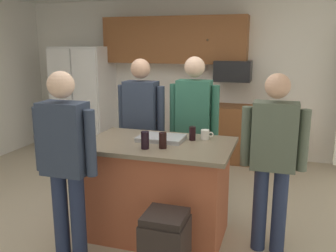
{
  "coord_description": "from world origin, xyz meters",
  "views": [
    {
      "loc": [
        1.35,
        -3.29,
        1.88
      ],
      "look_at": [
        0.27,
        0.16,
        1.05
      ],
      "focal_mm": 38.9,
      "sensor_mm": 36.0,
      "label": 1
    }
  ],
  "objects_px": {
    "kitchen_island": "(159,189)",
    "trash_bin": "(165,250)",
    "person_guest_left": "(273,153)",
    "mug_ceramic_white": "(205,135)",
    "tumbler_amber": "(145,140)",
    "person_host_foreground": "(141,121)",
    "glass_stout_tall": "(163,140)",
    "refrigerator": "(84,99)",
    "person_elder_center": "(66,156)",
    "person_guest_right": "(194,122)",
    "serving_tray": "(161,138)",
    "glass_pilsner": "(192,133)",
    "microwave_over_range": "(233,71)"
  },
  "relations": [
    {
      "from": "kitchen_island",
      "to": "serving_tray",
      "type": "xyz_separation_m",
      "value": [
        -0.0,
        0.09,
        0.49
      ]
    },
    {
      "from": "person_elder_center",
      "to": "tumbler_amber",
      "type": "bearing_deg",
      "value": -9.74
    },
    {
      "from": "person_guest_right",
      "to": "person_host_foreground",
      "type": "relative_size",
      "value": 1.02
    },
    {
      "from": "person_guest_left",
      "to": "glass_pilsner",
      "type": "distance_m",
      "value": 0.78
    },
    {
      "from": "microwave_over_range",
      "to": "glass_stout_tall",
      "type": "bearing_deg",
      "value": -94.81
    },
    {
      "from": "trash_bin",
      "to": "person_host_foreground",
      "type": "bearing_deg",
      "value": 117.73
    },
    {
      "from": "refrigerator",
      "to": "person_guest_left",
      "type": "relative_size",
      "value": 1.12
    },
    {
      "from": "person_host_foreground",
      "to": "tumbler_amber",
      "type": "height_order",
      "value": "person_host_foreground"
    },
    {
      "from": "person_guest_right",
      "to": "person_guest_left",
      "type": "bearing_deg",
      "value": 60.97
    },
    {
      "from": "refrigerator",
      "to": "glass_stout_tall",
      "type": "height_order",
      "value": "refrigerator"
    },
    {
      "from": "person_guest_left",
      "to": "tumbler_amber",
      "type": "distance_m",
      "value": 1.13
    },
    {
      "from": "microwave_over_range",
      "to": "glass_pilsner",
      "type": "xyz_separation_m",
      "value": [
        -0.05,
        -2.45,
        -0.43
      ]
    },
    {
      "from": "glass_pilsner",
      "to": "kitchen_island",
      "type": "bearing_deg",
      "value": -147.41
    },
    {
      "from": "mug_ceramic_white",
      "to": "person_host_foreground",
      "type": "bearing_deg",
      "value": 151.55
    },
    {
      "from": "kitchen_island",
      "to": "glass_pilsner",
      "type": "relative_size",
      "value": 10.36
    },
    {
      "from": "person_elder_center",
      "to": "person_host_foreground",
      "type": "height_order",
      "value": "person_host_foreground"
    },
    {
      "from": "refrigerator",
      "to": "person_host_foreground",
      "type": "relative_size",
      "value": 1.07
    },
    {
      "from": "microwave_over_range",
      "to": "person_elder_center",
      "type": "xyz_separation_m",
      "value": [
        -0.93,
        -3.3,
        -0.49
      ]
    },
    {
      "from": "kitchen_island",
      "to": "tumbler_amber",
      "type": "height_order",
      "value": "tumbler_amber"
    },
    {
      "from": "person_elder_center",
      "to": "glass_stout_tall",
      "type": "height_order",
      "value": "person_elder_center"
    },
    {
      "from": "refrigerator",
      "to": "serving_tray",
      "type": "bearing_deg",
      "value": -47.04
    },
    {
      "from": "microwave_over_range",
      "to": "serving_tray",
      "type": "bearing_deg",
      "value": -97.55
    },
    {
      "from": "mug_ceramic_white",
      "to": "person_guest_left",
      "type": "bearing_deg",
      "value": -18.69
    },
    {
      "from": "person_host_foreground",
      "to": "trash_bin",
      "type": "relative_size",
      "value": 2.8
    },
    {
      "from": "person_elder_center",
      "to": "person_host_foreground",
      "type": "relative_size",
      "value": 0.97
    },
    {
      "from": "kitchen_island",
      "to": "person_guest_left",
      "type": "height_order",
      "value": "person_guest_left"
    },
    {
      "from": "kitchen_island",
      "to": "glass_stout_tall",
      "type": "distance_m",
      "value": 0.58
    },
    {
      "from": "tumbler_amber",
      "to": "person_guest_left",
      "type": "bearing_deg",
      "value": 13.32
    },
    {
      "from": "mug_ceramic_white",
      "to": "tumbler_amber",
      "type": "xyz_separation_m",
      "value": [
        -0.45,
        -0.48,
        0.03
      ]
    },
    {
      "from": "refrigerator",
      "to": "microwave_over_range",
      "type": "distance_m",
      "value": 2.66
    },
    {
      "from": "person_host_foreground",
      "to": "person_guest_left",
      "type": "bearing_deg",
      "value": 32.99
    },
    {
      "from": "mug_ceramic_white",
      "to": "tumbler_amber",
      "type": "relative_size",
      "value": 0.8
    },
    {
      "from": "person_elder_center",
      "to": "serving_tray",
      "type": "distance_m",
      "value": 0.95
    },
    {
      "from": "microwave_over_range",
      "to": "person_host_foreground",
      "type": "bearing_deg",
      "value": -112.42
    },
    {
      "from": "refrigerator",
      "to": "serving_tray",
      "type": "xyz_separation_m",
      "value": [
        2.26,
        -2.43,
        0.06
      ]
    },
    {
      "from": "glass_stout_tall",
      "to": "trash_bin",
      "type": "height_order",
      "value": "glass_stout_tall"
    },
    {
      "from": "kitchen_island",
      "to": "serving_tray",
      "type": "height_order",
      "value": "serving_tray"
    },
    {
      "from": "refrigerator",
      "to": "glass_stout_tall",
      "type": "bearing_deg",
      "value": -48.67
    },
    {
      "from": "refrigerator",
      "to": "kitchen_island",
      "type": "height_order",
      "value": "refrigerator"
    },
    {
      "from": "person_guest_left",
      "to": "glass_pilsner",
      "type": "height_order",
      "value": "person_guest_left"
    },
    {
      "from": "person_guest_left",
      "to": "trash_bin",
      "type": "xyz_separation_m",
      "value": [
        -0.75,
        -0.76,
        -0.64
      ]
    },
    {
      "from": "person_guest_right",
      "to": "person_guest_left",
      "type": "distance_m",
      "value": 1.17
    },
    {
      "from": "tumbler_amber",
      "to": "glass_stout_tall",
      "type": "distance_m",
      "value": 0.16
    },
    {
      "from": "glass_pilsner",
      "to": "tumbler_amber",
      "type": "bearing_deg",
      "value": -129.04
    },
    {
      "from": "serving_tray",
      "to": "trash_bin",
      "type": "distance_m",
      "value": 1.1
    },
    {
      "from": "kitchen_island",
      "to": "glass_stout_tall",
      "type": "height_order",
      "value": "glass_stout_tall"
    },
    {
      "from": "refrigerator",
      "to": "microwave_over_range",
      "type": "relative_size",
      "value": 3.25
    },
    {
      "from": "person_guest_right",
      "to": "mug_ceramic_white",
      "type": "height_order",
      "value": "person_guest_right"
    },
    {
      "from": "kitchen_island",
      "to": "trash_bin",
      "type": "relative_size",
      "value": 2.3
    },
    {
      "from": "person_guest_right",
      "to": "trash_bin",
      "type": "bearing_deg",
      "value": 16.59
    }
  ]
}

